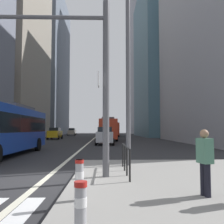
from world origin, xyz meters
TOP-DOWN VIEW (x-y plane):
  - ground_plane at (0.00, 20.00)m, footprint 160.00×160.00m
  - median_island at (5.50, -1.00)m, footprint 9.00×10.00m
  - lane_centre_line at (0.00, 30.00)m, footprint 0.20×80.00m
  - office_tower_left_mid at (-16.00, 38.07)m, footprint 10.96×19.87m
  - office_tower_left_far at (-16.00, 66.77)m, footprint 10.34×25.93m
  - office_tower_right_near at (17.00, 22.15)m, footprint 10.44×25.58m
  - office_tower_right_mid at (17.00, 50.16)m, footprint 13.41×23.94m
  - office_tower_right_far at (17.00, 77.67)m, footprint 10.65×19.97m
  - city_bus_blue_oncoming at (-4.46, 7.34)m, footprint 2.74×11.98m
  - city_bus_red_receding at (2.41, 29.42)m, footprint 2.74×11.15m
  - city_bus_red_distant at (3.77, 50.07)m, footprint 2.79×11.54m
  - car_oncoming_mid at (-6.44, 33.47)m, footprint 2.11×4.09m
  - car_receding_near at (2.34, 59.32)m, footprint 2.19×4.55m
  - car_receding_far at (2.03, 18.66)m, footprint 2.14×4.37m
  - car_oncoming_far at (-6.74, 56.84)m, footprint 2.12×4.27m
  - traffic_signal_gantry at (-0.35, -0.47)m, footprint 7.15×0.65m
  - street_lamp_post at (3.08, 2.13)m, footprint 5.50×0.32m
  - bollard_front at (1.70, -5.00)m, footprint 0.20×0.20m
  - bollard_left at (1.49, -3.18)m, footprint 0.20×0.20m
  - pedestrian_railing at (2.80, 0.22)m, footprint 0.06×3.08m
  - pedestrian_waiting at (4.43, -2.91)m, footprint 0.31×0.42m

SIDE VIEW (x-z plane):
  - ground_plane at x=0.00m, z-range 0.00..0.00m
  - lane_centre_line at x=0.00m, z-range 0.00..0.01m
  - median_island at x=5.50m, z-range 0.00..0.15m
  - bollard_front at x=1.70m, z-range 0.20..0.99m
  - bollard_left at x=1.49m, z-range 0.20..1.09m
  - pedestrian_railing at x=2.80m, z-range 0.35..1.33m
  - car_oncoming_mid at x=-6.44m, z-range 0.02..1.96m
  - car_oncoming_far at x=-6.74m, z-range 0.02..1.96m
  - car_receding_far at x=2.03m, z-range 0.02..1.96m
  - car_receding_near at x=2.34m, z-range 0.02..1.96m
  - pedestrian_waiting at x=4.43m, z-range 0.23..1.79m
  - city_bus_red_receding at x=2.41m, z-range 0.14..3.54m
  - city_bus_red_distant at x=3.77m, z-range 0.14..3.54m
  - city_bus_blue_oncoming at x=-4.46m, z-range 0.14..3.54m
  - traffic_signal_gantry at x=-0.35m, z-range 1.16..7.16m
  - street_lamp_post at x=3.08m, z-range 1.28..9.28m
  - office_tower_right_near at x=17.00m, z-range 0.00..33.02m
  - office_tower_right_mid at x=17.00m, z-range 0.00..35.57m
  - office_tower_left_mid at x=-16.00m, z-range 0.00..35.70m
  - office_tower_left_far at x=-16.00m, z-range 0.00..42.36m
  - office_tower_right_far at x=17.00m, z-range 0.00..55.18m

